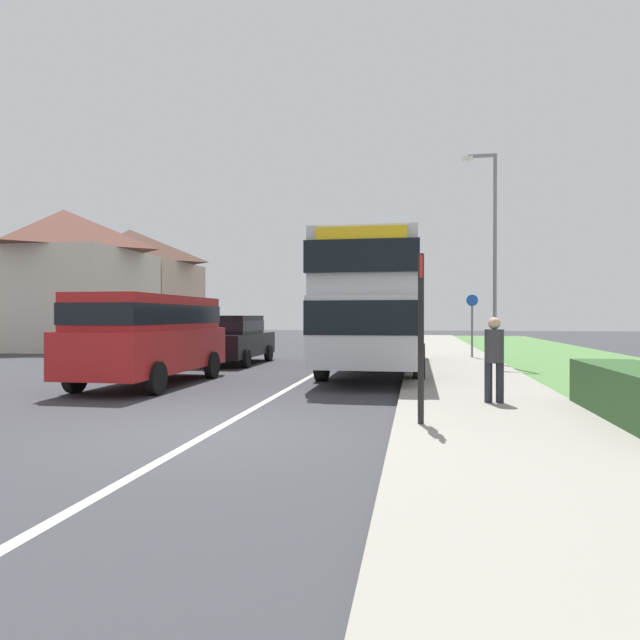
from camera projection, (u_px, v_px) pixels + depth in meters
ground_plane at (209, 433)px, 8.05m from camera, size 120.00×120.00×0.00m
lane_marking_centre at (312, 375)px, 15.93m from camera, size 0.14×60.00×0.01m
pavement_near_side at (471, 385)px, 13.24m from camera, size 3.20×68.00×0.12m
double_decker_bus at (377, 302)px, 17.22m from camera, size 2.80×10.44×3.70m
parked_van_red at (151, 332)px, 13.75m from camera, size 2.11×5.33×2.19m
parked_car_black at (233, 338)px, 19.76m from camera, size 1.95×4.57×1.71m
pedestrian_at_stop at (494, 356)px, 10.13m from camera, size 0.34×0.34×1.67m
bus_stop_sign at (421, 326)px, 8.15m from camera, size 0.09×0.52×2.60m
cycle_route_sign at (472, 323)px, 21.44m from camera, size 0.44×0.08×2.52m
street_lamp_mid at (492, 244)px, 18.58m from camera, size 1.14×0.20×7.08m
house_terrace_far_side at (100, 283)px, 31.76m from camera, size 7.41×13.19×7.12m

